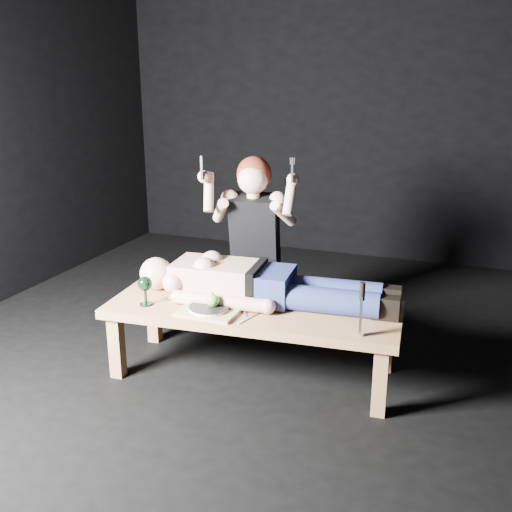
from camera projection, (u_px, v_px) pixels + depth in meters
name	position (u px, v px, depth m)	size (l,w,h in m)	color
ground	(286.00, 359.00, 3.87)	(5.00, 5.00, 0.00)	black
back_wall	(369.00, 105.00, 5.66)	(5.00, 5.00, 0.00)	black
table	(253.00, 340.00, 3.63)	(1.75, 0.66, 0.45)	#A06C3E
lying_man	(266.00, 280.00, 3.60)	(1.79, 0.55, 0.27)	#CFA48B
kneeling_woman	(257.00, 243.00, 4.13)	(0.70, 0.78, 1.31)	black
serving_tray	(209.00, 311.00, 3.46)	(0.35, 0.25, 0.02)	tan
plate	(209.00, 308.00, 3.45)	(0.23, 0.23, 0.02)	white
apple	(213.00, 301.00, 3.44)	(0.08, 0.08, 0.08)	#4E9027
goblet	(145.00, 291.00, 3.55)	(0.09, 0.09, 0.18)	black
fork_flat	(185.00, 309.00, 3.51)	(0.02, 0.19, 0.01)	#B2B2B7
knife_flat	(248.00, 318.00, 3.37)	(0.02, 0.19, 0.01)	#B2B2B7
spoon_flat	(245.00, 312.00, 3.46)	(0.02, 0.19, 0.01)	#B2B2B7
carving_knife	(361.00, 310.00, 3.11)	(0.04, 0.04, 0.30)	#B2B2B7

